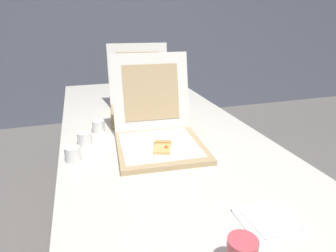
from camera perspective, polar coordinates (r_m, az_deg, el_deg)
The scene contains 8 objects.
wall_back at distance 3.71m, azimuth -12.50°, elevation 21.06°, with size 10.00×0.10×2.60m, color slate.
table at distance 1.57m, azimuth -2.53°, elevation -1.44°, with size 0.97×2.24×0.72m.
pizza_box_front at distance 1.30m, azimuth -1.92°, elevation -1.57°, with size 0.42×0.51×0.39m.
pizza_box_middle at distance 1.75m, azimuth -5.16°, elevation 4.37°, with size 0.43×0.49×0.40m.
cup_white_near_center at distance 1.37m, azimuth -16.25°, elevation -2.45°, with size 0.06×0.06×0.06m, color white.
cup_white_near_left at distance 1.24m, azimuth -18.43°, elevation -5.33°, with size 0.06×0.06×0.06m, color white.
cup_white_mid at distance 1.50m, azimuth -13.68°, elevation -0.06°, with size 0.06×0.06×0.06m, color white.
napkin_pile at distance 0.92m, azimuth 19.01°, elevation -17.42°, with size 0.16×0.16×0.01m.
Camera 1 is at (-0.36, -0.78, 1.28)m, focal length 30.57 mm.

